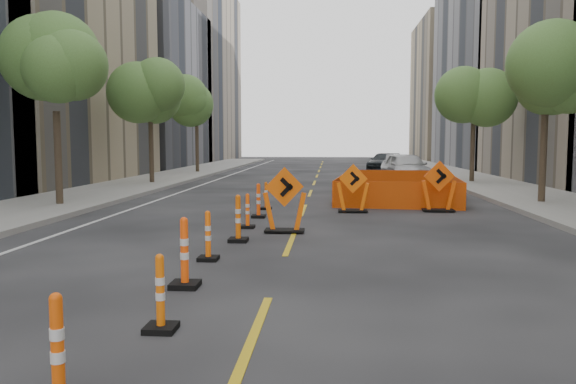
# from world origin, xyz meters

# --- Properties ---
(ground_plane) EXTENTS (140.00, 140.00, 0.00)m
(ground_plane) POSITION_xyz_m (0.00, 0.00, 0.00)
(ground_plane) COLOR black
(sidewalk_left) EXTENTS (4.00, 90.00, 0.15)m
(sidewalk_left) POSITION_xyz_m (-9.00, 12.00, 0.07)
(sidewalk_left) COLOR gray
(sidewalk_left) RESTS_ON ground
(sidewalk_right) EXTENTS (4.00, 90.00, 0.15)m
(sidewalk_right) POSITION_xyz_m (9.00, 12.00, 0.07)
(sidewalk_right) COLOR gray
(sidewalk_right) RESTS_ON ground
(bld_left_d) EXTENTS (12.00, 16.00, 14.00)m
(bld_left_d) POSITION_xyz_m (-17.00, 39.20, 7.00)
(bld_left_d) COLOR #4C4C51
(bld_left_d) RESTS_ON ground
(bld_left_e) EXTENTS (12.00, 20.00, 20.00)m
(bld_left_e) POSITION_xyz_m (-17.00, 55.60, 10.00)
(bld_left_e) COLOR gray
(bld_left_e) RESTS_ON ground
(bld_right_d) EXTENTS (12.00, 18.00, 20.00)m
(bld_right_d) POSITION_xyz_m (17.00, 40.20, 10.00)
(bld_right_d) COLOR gray
(bld_right_d) RESTS_ON ground
(bld_right_e) EXTENTS (12.00, 14.00, 16.00)m
(bld_right_e) POSITION_xyz_m (17.00, 58.60, 8.00)
(bld_right_e) COLOR tan
(bld_right_e) RESTS_ON ground
(tree_l_b) EXTENTS (2.80, 2.80, 5.95)m
(tree_l_b) POSITION_xyz_m (-8.40, 10.00, 4.53)
(tree_l_b) COLOR #382B1E
(tree_l_b) RESTS_ON ground
(tree_l_c) EXTENTS (2.80, 2.80, 5.95)m
(tree_l_c) POSITION_xyz_m (-8.40, 20.00, 4.53)
(tree_l_c) COLOR #382B1E
(tree_l_c) RESTS_ON ground
(tree_l_d) EXTENTS (2.80, 2.80, 5.95)m
(tree_l_d) POSITION_xyz_m (-8.40, 30.00, 4.53)
(tree_l_d) COLOR #382B1E
(tree_l_d) RESTS_ON ground
(tree_r_b) EXTENTS (2.80, 2.80, 5.95)m
(tree_r_b) POSITION_xyz_m (8.40, 12.00, 4.53)
(tree_r_b) COLOR #382B1E
(tree_r_b) RESTS_ON ground
(tree_r_c) EXTENTS (2.80, 2.80, 5.95)m
(tree_r_c) POSITION_xyz_m (8.40, 22.00, 4.53)
(tree_r_c) COLOR #382B1E
(tree_r_c) RESTS_ON ground
(channelizer_0) EXTENTS (0.41, 0.41, 1.03)m
(channelizer_0) POSITION_xyz_m (-1.42, -4.02, 0.51)
(channelizer_0) COLOR #DB4B09
(channelizer_0) RESTS_ON ground
(channelizer_1) EXTENTS (0.38, 0.38, 0.96)m
(channelizer_1) POSITION_xyz_m (-1.15, -2.00, 0.48)
(channelizer_1) COLOR #DD5C09
(channelizer_1) RESTS_ON ground
(channelizer_2) EXTENTS (0.44, 0.44, 1.12)m
(channelizer_2) POSITION_xyz_m (-1.38, 0.01, 0.56)
(channelizer_2) COLOR #FF4B0A
(channelizer_2) RESTS_ON ground
(channelizer_3) EXTENTS (0.38, 0.38, 0.97)m
(channelizer_3) POSITION_xyz_m (-1.45, 2.03, 0.48)
(channelizer_3) COLOR #F95F0A
(channelizer_3) RESTS_ON ground
(channelizer_4) EXTENTS (0.43, 0.43, 1.09)m
(channelizer_4) POSITION_xyz_m (-1.20, 4.04, 0.54)
(channelizer_4) COLOR #DE5809
(channelizer_4) RESTS_ON ground
(channelizer_5) EXTENTS (0.36, 0.36, 0.92)m
(channelizer_5) POSITION_xyz_m (-1.29, 6.06, 0.46)
(channelizer_5) COLOR #FF550A
(channelizer_5) RESTS_ON ground
(channelizer_6) EXTENTS (0.41, 0.41, 1.03)m
(channelizer_6) POSITION_xyz_m (-1.26, 8.07, 0.52)
(channelizer_6) COLOR #FF4A0A
(channelizer_6) RESTS_ON ground
(channelizer_7) EXTENTS (0.37, 0.37, 0.93)m
(channelizer_7) POSITION_xyz_m (-1.26, 10.09, 0.47)
(channelizer_7) COLOR #D55008
(channelizer_7) RESTS_ON ground
(chevron_sign_left) EXTENTS (1.26, 0.99, 1.65)m
(chevron_sign_left) POSITION_xyz_m (-0.25, 5.44, 0.83)
(chevron_sign_left) COLOR #EB5809
(chevron_sign_left) RESTS_ON ground
(chevron_sign_center) EXTENTS (1.18, 0.92, 1.56)m
(chevron_sign_center) POSITION_xyz_m (1.62, 9.57, 0.78)
(chevron_sign_center) COLOR #F3600A
(chevron_sign_center) RESTS_ON ground
(chevron_sign_right) EXTENTS (1.17, 0.78, 1.66)m
(chevron_sign_right) POSITION_xyz_m (4.40, 9.91, 0.83)
(chevron_sign_right) COLOR #E34C09
(chevron_sign_right) RESTS_ON ground
(safety_fence) EXTENTS (5.15, 7.87, 0.93)m
(safety_fence) POSITION_xyz_m (3.55, 14.16, 0.47)
(safety_fence) COLOR #FC460D
(safety_fence) RESTS_ON ground
(parked_car_near) EXTENTS (2.65, 5.13, 1.67)m
(parked_car_near) POSITION_xyz_m (4.97, 22.34, 0.84)
(parked_car_near) COLOR silver
(parked_car_near) RESTS_ON ground
(parked_car_mid) EXTENTS (2.04, 4.28, 1.35)m
(parked_car_mid) POSITION_xyz_m (5.36, 29.99, 0.68)
(parked_car_mid) COLOR #A4A3A9
(parked_car_mid) RESTS_ON ground
(parked_car_far) EXTENTS (3.17, 4.95, 1.33)m
(parked_car_far) POSITION_xyz_m (4.94, 34.94, 0.67)
(parked_car_far) COLOR black
(parked_car_far) RESTS_ON ground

